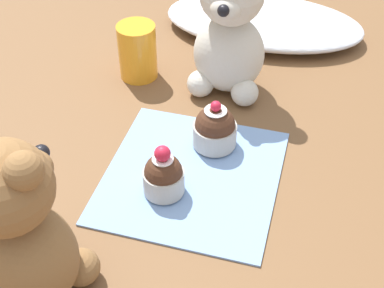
{
  "coord_description": "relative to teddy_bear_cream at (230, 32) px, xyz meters",
  "views": [
    {
      "loc": [
        0.13,
        -0.46,
        0.49
      ],
      "look_at": [
        0.0,
        0.0,
        0.06
      ],
      "focal_mm": 50.0,
      "sensor_mm": 36.0,
      "label": 1
    }
  ],
  "objects": [
    {
      "name": "ground_plane",
      "position": [
        -0.0,
        -0.2,
        -0.1
      ],
      "size": [
        4.0,
        4.0,
        0.0
      ],
      "primitive_type": "plane",
      "color": "brown"
    },
    {
      "name": "knitted_placemat",
      "position": [
        -0.0,
        -0.2,
        -0.09
      ],
      "size": [
        0.22,
        0.23,
        0.01
      ],
      "primitive_type": "cube",
      "color": "#7A9ED1",
      "rests_on": "ground_plane"
    },
    {
      "name": "tulle_cloth",
      "position": [
        0.02,
        0.18,
        -0.08
      ],
      "size": [
        0.35,
        0.19,
        0.04
      ],
      "primitive_type": "ellipsoid",
      "color": "silver",
      "rests_on": "ground_plane"
    },
    {
      "name": "teddy_bear_cream",
      "position": [
        0.0,
        0.0,
        0.0
      ],
      "size": [
        0.11,
        0.11,
        0.21
      ],
      "rotation": [
        0.0,
        0.0,
        -0.07
      ],
      "color": "beige",
      "rests_on": "ground_plane"
    },
    {
      "name": "teddy_bear_tan",
      "position": [
        -0.11,
        -0.4,
        -0.0
      ],
      "size": [
        0.12,
        0.11,
        0.21
      ],
      "rotation": [
        0.0,
        0.0,
        2.94
      ],
      "color": "olive",
      "rests_on": "ground_plane"
    },
    {
      "name": "cupcake_near_cream_bear",
      "position": [
        0.01,
        -0.14,
        -0.07
      ],
      "size": [
        0.06,
        0.06,
        0.07
      ],
      "color": "#B2ADA3",
      "rests_on": "knitted_placemat"
    },
    {
      "name": "cupcake_near_tan_bear",
      "position": [
        -0.03,
        -0.24,
        -0.07
      ],
      "size": [
        0.05,
        0.05,
        0.07
      ],
      "color": "#B2ADA3",
      "rests_on": "knitted_placemat"
    },
    {
      "name": "juice_glass",
      "position": [
        -0.14,
        -0.0,
        -0.05
      ],
      "size": [
        0.06,
        0.06,
        0.09
      ],
      "primitive_type": "cylinder",
      "color": "orange",
      "rests_on": "ground_plane"
    }
  ]
}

